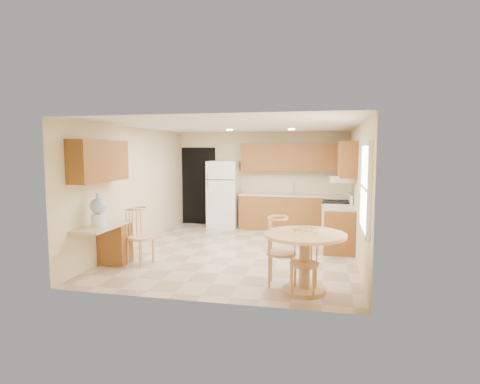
% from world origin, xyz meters
% --- Properties ---
extents(floor, '(5.50, 5.50, 0.00)m').
position_xyz_m(floor, '(0.00, 0.00, 0.00)').
color(floor, '#C3AA8D').
rests_on(floor, ground).
extents(ceiling, '(4.50, 5.50, 0.02)m').
position_xyz_m(ceiling, '(0.00, 0.00, 2.50)').
color(ceiling, white).
rests_on(ceiling, wall_back).
extents(wall_back, '(4.50, 0.02, 2.50)m').
position_xyz_m(wall_back, '(0.00, 2.75, 1.25)').
color(wall_back, beige).
rests_on(wall_back, floor).
extents(wall_front, '(4.50, 0.02, 2.50)m').
position_xyz_m(wall_front, '(0.00, -2.75, 1.25)').
color(wall_front, beige).
rests_on(wall_front, floor).
extents(wall_left, '(0.02, 5.50, 2.50)m').
position_xyz_m(wall_left, '(-2.25, 0.00, 1.25)').
color(wall_left, beige).
rests_on(wall_left, floor).
extents(wall_right, '(0.02, 5.50, 2.50)m').
position_xyz_m(wall_right, '(2.25, 0.00, 1.25)').
color(wall_right, beige).
rests_on(wall_right, floor).
extents(doorway, '(0.90, 0.02, 2.10)m').
position_xyz_m(doorway, '(-1.75, 2.73, 1.05)').
color(doorway, black).
rests_on(doorway, floor).
extents(base_cab_back, '(2.75, 0.60, 0.87)m').
position_xyz_m(base_cab_back, '(0.88, 2.45, 0.43)').
color(base_cab_back, '#935A25').
rests_on(base_cab_back, floor).
extents(counter_back, '(2.75, 0.63, 0.04)m').
position_xyz_m(counter_back, '(0.88, 2.45, 0.89)').
color(counter_back, beige).
rests_on(counter_back, base_cab_back).
extents(base_cab_right_a, '(0.60, 0.59, 0.87)m').
position_xyz_m(base_cab_right_a, '(1.95, 1.85, 0.43)').
color(base_cab_right_a, '#935A25').
rests_on(base_cab_right_a, floor).
extents(counter_right_a, '(0.63, 0.59, 0.04)m').
position_xyz_m(counter_right_a, '(1.95, 1.85, 0.89)').
color(counter_right_a, beige).
rests_on(counter_right_a, base_cab_right_a).
extents(base_cab_right_b, '(0.60, 0.80, 0.87)m').
position_xyz_m(base_cab_right_b, '(1.95, 0.40, 0.43)').
color(base_cab_right_b, '#935A25').
rests_on(base_cab_right_b, floor).
extents(counter_right_b, '(0.63, 0.80, 0.04)m').
position_xyz_m(counter_right_b, '(1.95, 0.40, 0.89)').
color(counter_right_b, beige).
rests_on(counter_right_b, base_cab_right_b).
extents(upper_cab_back, '(2.75, 0.33, 0.70)m').
position_xyz_m(upper_cab_back, '(0.88, 2.58, 1.85)').
color(upper_cab_back, '#935A25').
rests_on(upper_cab_back, wall_back).
extents(upper_cab_right, '(0.33, 2.42, 0.70)m').
position_xyz_m(upper_cab_right, '(2.08, 1.21, 1.85)').
color(upper_cab_right, '#935A25').
rests_on(upper_cab_right, wall_right).
extents(upper_cab_left, '(0.33, 1.40, 0.70)m').
position_xyz_m(upper_cab_left, '(-2.08, -1.60, 1.85)').
color(upper_cab_left, '#935A25').
rests_on(upper_cab_left, wall_left).
extents(sink, '(0.78, 0.44, 0.01)m').
position_xyz_m(sink, '(0.85, 2.45, 0.91)').
color(sink, silver).
rests_on(sink, counter_back).
extents(range_hood, '(0.50, 0.76, 0.14)m').
position_xyz_m(range_hood, '(2.00, 1.18, 1.42)').
color(range_hood, silver).
rests_on(range_hood, upper_cab_right).
extents(desk_pedestal, '(0.48, 0.42, 0.72)m').
position_xyz_m(desk_pedestal, '(-2.00, -1.32, 0.36)').
color(desk_pedestal, '#935A25').
rests_on(desk_pedestal, floor).
extents(desk_top, '(0.50, 1.20, 0.04)m').
position_xyz_m(desk_top, '(-2.00, -1.70, 0.75)').
color(desk_top, beige).
rests_on(desk_top, desk_pedestal).
extents(window, '(0.06, 1.12, 1.30)m').
position_xyz_m(window, '(2.23, -1.85, 1.50)').
color(window, white).
rests_on(window, wall_right).
extents(can_light_a, '(0.14, 0.14, 0.02)m').
position_xyz_m(can_light_a, '(-0.50, 1.20, 2.48)').
color(can_light_a, white).
rests_on(can_light_a, ceiling).
extents(can_light_b, '(0.14, 0.14, 0.02)m').
position_xyz_m(can_light_b, '(0.90, 1.20, 2.48)').
color(can_light_b, white).
rests_on(can_light_b, ceiling).
extents(refrigerator, '(0.77, 0.75, 1.75)m').
position_xyz_m(refrigerator, '(-0.95, 2.40, 0.87)').
color(refrigerator, white).
rests_on(refrigerator, floor).
extents(stove, '(0.65, 0.76, 1.09)m').
position_xyz_m(stove, '(1.92, 1.18, 0.47)').
color(stove, white).
rests_on(stove, floor).
extents(dining_table, '(1.16, 1.16, 0.86)m').
position_xyz_m(dining_table, '(1.40, -2.09, 0.56)').
color(dining_table, tan).
rests_on(dining_table, floor).
extents(chair_table_a, '(0.45, 0.58, 1.03)m').
position_xyz_m(chair_table_a, '(1.03, -1.94, 0.63)').
color(chair_table_a, tan).
rests_on(chair_table_a, floor).
extents(chair_table_b, '(0.41, 0.41, 0.94)m').
position_xyz_m(chair_table_b, '(1.40, -2.29, 0.57)').
color(chair_table_b, tan).
rests_on(chair_table_b, floor).
extents(chair_desk, '(0.44, 0.57, 1.00)m').
position_xyz_m(chair_desk, '(-1.55, -1.34, 0.61)').
color(chair_desk, tan).
rests_on(chair_desk, floor).
extents(water_crock, '(0.27, 0.27, 0.55)m').
position_xyz_m(water_crock, '(-2.00, -1.83, 1.02)').
color(water_crock, white).
rests_on(water_crock, desk_top).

